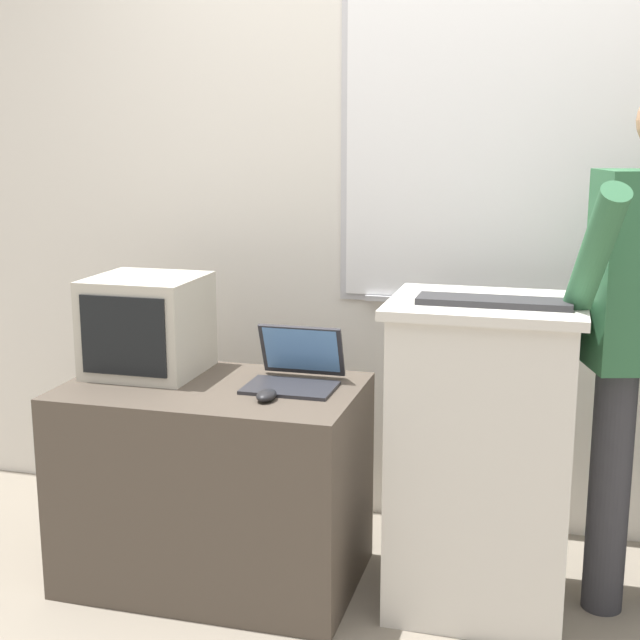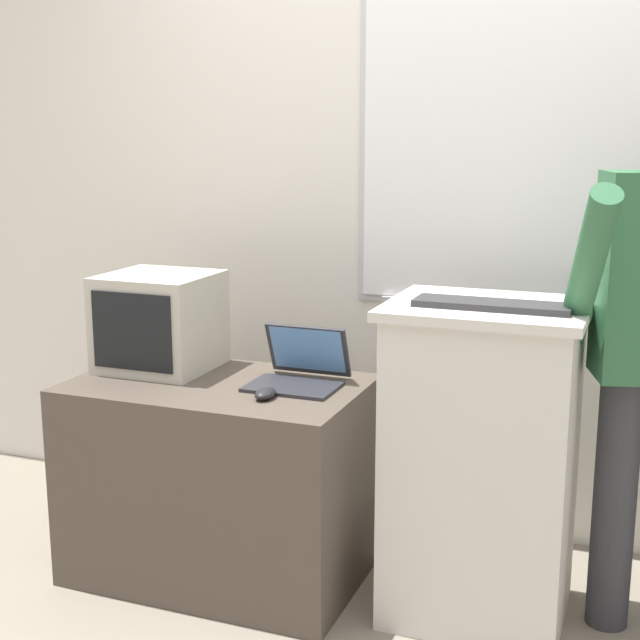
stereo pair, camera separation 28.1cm
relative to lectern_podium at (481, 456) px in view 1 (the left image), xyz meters
name	(u,v)px [view 1 (the left image)]	position (x,y,z in m)	size (l,w,h in m)	color
back_wall	(431,161)	(-0.28, 0.67, 0.90)	(6.40, 0.17, 2.83)	silver
lectern_podium	(481,456)	(0.00, 0.00, 0.00)	(0.60, 0.50, 1.02)	beige
side_desk	(214,483)	(-0.89, -0.06, -0.16)	(0.99, 0.61, 0.69)	#4C4238
laptop	(296,368)	(-0.63, 0.04, 0.24)	(0.29, 0.28, 0.19)	#28282D
wireless_keyboard	(494,302)	(0.02, -0.06, 0.52)	(0.46, 0.14, 0.02)	#2D2D30
computer_mouse_by_laptop	(266,395)	(-0.66, -0.17, 0.20)	(0.06, 0.10, 0.03)	black
crt_monitor	(148,325)	(-1.17, 0.04, 0.35)	(0.37, 0.37, 0.34)	#BCB7A8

